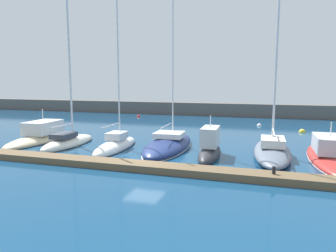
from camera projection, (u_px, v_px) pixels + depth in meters
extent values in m
plane|color=navy|center=(144.00, 162.00, 22.36)|extent=(120.00, 120.00, 0.00)
cube|color=brown|center=(134.00, 166.00, 20.62)|extent=(32.70, 1.53, 0.45)
cube|color=#5B5651|center=(216.00, 109.00, 52.96)|extent=(108.00, 2.27, 2.11)
ellipsoid|color=beige|center=(39.00, 140.00, 30.22)|extent=(3.43, 9.15, 1.05)
ellipsoid|color=black|center=(39.00, 141.00, 30.24)|extent=(3.46, 9.24, 0.12)
cube|color=silver|center=(43.00, 127.00, 30.79)|extent=(2.50, 3.91, 1.21)
cube|color=black|center=(47.00, 125.00, 31.35)|extent=(2.10, 1.06, 0.68)
cylinder|color=silver|center=(43.00, 115.00, 30.63)|extent=(0.08, 0.08, 1.17)
ellipsoid|color=silver|center=(69.00, 143.00, 28.26)|extent=(2.13, 7.07, 1.23)
ellipsoid|color=black|center=(69.00, 145.00, 28.28)|extent=(2.15, 7.15, 0.12)
cylinder|color=silver|center=(69.00, 60.00, 27.86)|extent=(0.17, 0.17, 13.52)
cylinder|color=silver|center=(62.00, 126.00, 27.18)|extent=(0.13, 2.91, 0.12)
cube|color=#333842|center=(64.00, 135.00, 27.53)|extent=(1.45, 2.23, 0.43)
ellipsoid|color=white|center=(116.00, 147.00, 26.73)|extent=(2.20, 7.43, 1.24)
ellipsoid|color=black|center=(116.00, 149.00, 26.75)|extent=(2.22, 7.51, 0.12)
cylinder|color=silver|center=(118.00, 66.00, 26.61)|extent=(0.13, 0.13, 12.39)
cylinder|color=silver|center=(110.00, 126.00, 25.44)|extent=(0.22, 3.31, 0.09)
cube|color=silver|center=(117.00, 136.00, 26.84)|extent=(1.44, 1.93, 0.60)
ellipsoid|color=navy|center=(168.00, 145.00, 26.97)|extent=(3.64, 10.07, 1.32)
ellipsoid|color=silver|center=(168.00, 148.00, 27.00)|extent=(3.68, 10.17, 0.12)
cylinder|color=silver|center=(173.00, 30.00, 26.98)|extent=(0.11, 0.11, 18.32)
cylinder|color=silver|center=(166.00, 126.00, 25.92)|extent=(0.20, 3.25, 0.08)
cube|color=silver|center=(169.00, 135.00, 27.12)|extent=(2.48, 2.33, 0.43)
ellipsoid|color=#2D2D33|center=(210.00, 154.00, 24.11)|extent=(1.75, 6.09, 1.21)
cube|color=silver|center=(210.00, 137.00, 24.10)|extent=(1.31, 2.70, 1.46)
cube|color=black|center=(212.00, 132.00, 24.77)|extent=(1.12, 0.71, 0.81)
cylinder|color=silver|center=(211.00, 121.00, 23.93)|extent=(0.08, 0.08, 0.92)
ellipsoid|color=slate|center=(272.00, 152.00, 24.26)|extent=(2.84, 10.07, 1.15)
cylinder|color=silver|center=(278.00, 21.00, 23.11)|extent=(0.17, 0.17, 18.35)
cylinder|color=silver|center=(274.00, 132.00, 22.77)|extent=(0.18, 4.21, 0.12)
cube|color=silver|center=(273.00, 142.00, 23.74)|extent=(1.76, 2.73, 0.59)
ellipsoid|color=#B72D28|center=(329.00, 158.00, 22.97)|extent=(2.73, 10.13, 0.97)
ellipsoid|color=silver|center=(328.00, 160.00, 22.99)|extent=(2.76, 10.23, 0.12)
cube|color=silver|center=(330.00, 144.00, 22.71)|extent=(2.03, 3.60, 1.18)
cube|color=black|center=(326.00, 138.00, 24.20)|extent=(1.83, 0.90, 0.66)
cylinder|color=silver|center=(331.00, 129.00, 22.55)|extent=(0.08, 0.08, 1.04)
sphere|color=yellow|center=(302.00, 132.00, 35.63)|extent=(0.74, 0.74, 0.74)
sphere|color=white|center=(259.00, 126.00, 40.81)|extent=(0.60, 0.60, 0.60)
sphere|color=red|center=(139.00, 117.00, 51.12)|extent=(0.63, 0.63, 0.63)
cylinder|color=black|center=(274.00, 170.00, 17.96)|extent=(0.20, 0.20, 0.44)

